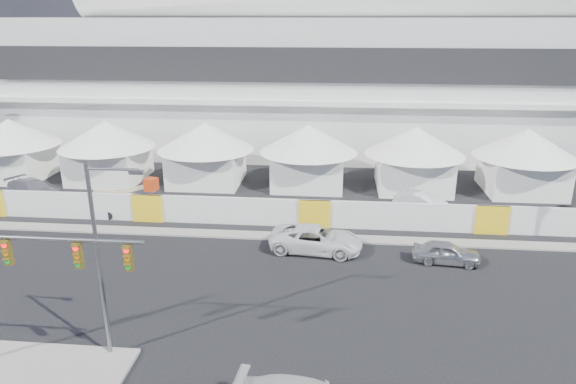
# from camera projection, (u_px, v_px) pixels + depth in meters

# --- Properties ---
(ground) EXTENTS (160.00, 160.00, 0.00)m
(ground) POSITION_uv_depth(u_px,v_px,m) (166.00, 346.00, 23.05)
(ground) COLOR black
(ground) RESTS_ON ground
(far_curb) EXTENTS (80.00, 1.20, 0.12)m
(far_curb) POSITION_uv_depth(u_px,v_px,m) (530.00, 246.00, 33.03)
(far_curb) COLOR gray
(far_curb) RESTS_ON ground
(stadium) EXTENTS (80.00, 24.80, 21.98)m
(stadium) POSITION_uv_depth(u_px,v_px,m) (350.00, 60.00, 58.34)
(stadium) COLOR silver
(stadium) RESTS_ON ground
(tent_row) EXTENTS (53.40, 8.40, 5.40)m
(tent_row) POSITION_uv_depth(u_px,v_px,m) (257.00, 149.00, 44.61)
(tent_row) COLOR white
(tent_row) RESTS_ON ground
(hoarding_fence) EXTENTS (70.00, 0.25, 2.00)m
(hoarding_fence) POSITION_uv_depth(u_px,v_px,m) (315.00, 214.00, 35.86)
(hoarding_fence) COLOR white
(hoarding_fence) RESTS_ON ground
(sedan_silver) EXTENTS (1.99, 4.08, 1.34)m
(sedan_silver) POSITION_uv_depth(u_px,v_px,m) (446.00, 252.00, 30.69)
(sedan_silver) COLOR #ACADB1
(sedan_silver) RESTS_ON ground
(pickup_curb) EXTENTS (3.26, 6.05, 1.61)m
(pickup_curb) POSITION_uv_depth(u_px,v_px,m) (316.00, 239.00, 32.20)
(pickup_curb) COLOR white
(pickup_curb) RESTS_ON ground
(lot_car_a) EXTENTS (3.07, 4.22, 1.33)m
(lot_car_a) POSITION_uv_depth(u_px,v_px,m) (421.00, 201.00, 39.21)
(lot_car_a) COLOR silver
(lot_car_a) RESTS_ON ground
(lot_car_b) EXTENTS (2.88, 4.48, 1.42)m
(lot_car_b) POSITION_uv_depth(u_px,v_px,m) (576.00, 216.00, 36.29)
(lot_car_b) COLOR black
(lot_car_b) RESTS_ON ground
(lot_car_c) EXTENTS (4.34, 5.71, 1.54)m
(lot_car_c) POSITION_uv_depth(u_px,v_px,m) (34.00, 190.00, 41.57)
(lot_car_c) COLOR #ABABB0
(lot_car_c) RESTS_ON ground
(streetlight_median) EXTENTS (2.36, 0.24, 8.52)m
(streetlight_median) POSITION_uv_depth(u_px,v_px,m) (102.00, 250.00, 20.85)
(streetlight_median) COLOR slate
(streetlight_median) RESTS_ON median_island
(boom_lift) EXTENTS (6.46, 2.04, 3.20)m
(boom_lift) POSITION_uv_depth(u_px,v_px,m) (111.00, 204.00, 38.20)
(boom_lift) COLOR #C63B12
(boom_lift) RESTS_ON ground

